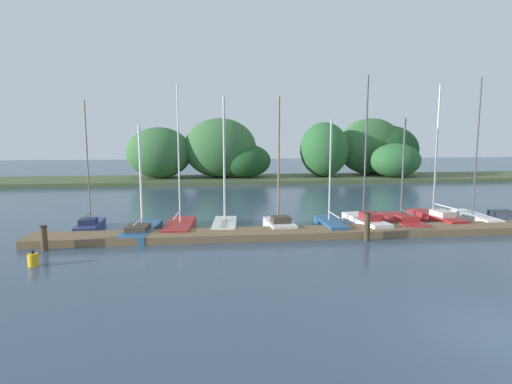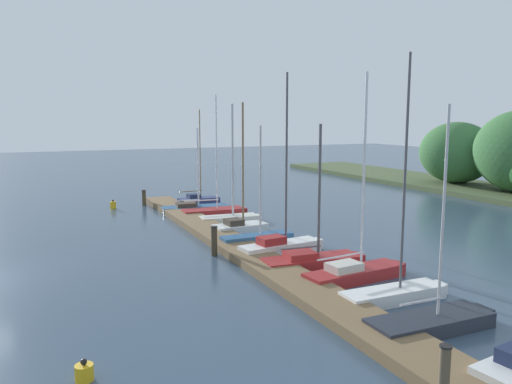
{
  "view_description": "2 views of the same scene",
  "coord_description": "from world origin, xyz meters",
  "views": [
    {
      "loc": [
        -7.17,
        -9.13,
        4.92
      ],
      "look_at": [
        -4.75,
        11.48,
        2.13
      ],
      "focal_mm": 29.66,
      "sensor_mm": 36.0,
      "label": 1
    },
    {
      "loc": [
        20.69,
        2.15,
        6.04
      ],
      "look_at": [
        -3.32,
        13.15,
        2.17
      ],
      "focal_mm": 35.14,
      "sensor_mm": 36.0,
      "label": 2
    }
  ],
  "objects": [
    {
      "name": "ground",
      "position": [
        0.0,
        0.0,
        0.0
      ],
      "size": [
        160.0,
        160.0,
        0.0
      ],
      "primitive_type": "plane",
      "color": "#384C60"
    },
    {
      "name": "dock_pier",
      "position": [
        0.0,
        10.71,
        0.17
      ],
      "size": [
        30.89,
        1.8,
        0.35
      ],
      "color": "brown",
      "rests_on": "ground"
    },
    {
      "name": "far_shore",
      "position": [
        1.42,
        36.68,
        2.74
      ],
      "size": [
        69.48,
        8.0,
        6.86
      ],
      "color": "#4C5B38",
      "rests_on": "ground"
    },
    {
      "name": "sailboat_0",
      "position": [
        -13.21,
        13.18,
        0.33
      ],
      "size": [
        1.2,
        3.01,
        6.68
      ],
      "rotation": [
        0.0,
        0.0,
        1.62
      ],
      "color": "navy",
      "rests_on": "ground"
    },
    {
      "name": "sailboat_1",
      "position": [
        -10.44,
        12.04,
        0.29
      ],
      "size": [
        1.75,
        4.57,
        5.43
      ],
      "rotation": [
        0.0,
        0.0,
        1.47
      ],
      "color": "#285684",
      "rests_on": "ground"
    },
    {
      "name": "sailboat_2",
      "position": [
        -8.59,
        12.75,
        0.28
      ],
      "size": [
        1.62,
        4.15,
        7.51
      ],
      "rotation": [
        0.0,
        0.0,
        1.49
      ],
      "color": "maroon",
      "rests_on": "ground"
    },
    {
      "name": "sailboat_3",
      "position": [
        -6.25,
        12.9,
        0.36
      ],
      "size": [
        1.51,
        3.73,
        6.89
      ],
      "rotation": [
        0.0,
        0.0,
        1.48
      ],
      "color": "silver",
      "rests_on": "ground"
    },
    {
      "name": "sailboat_4",
      "position": [
        -3.45,
        12.32,
        0.4
      ],
      "size": [
        1.42,
        3.05,
        6.89
      ],
      "rotation": [
        0.0,
        0.0,
        1.63
      ],
      "color": "white",
      "rests_on": "ground"
    },
    {
      "name": "sailboat_5",
      "position": [
        -0.77,
        12.11,
        0.33
      ],
      "size": [
        0.92,
        3.67,
        5.73
      ],
      "rotation": [
        0.0,
        0.0,
        1.57
      ],
      "color": "#285684",
      "rests_on": "ground"
    },
    {
      "name": "sailboat_6",
      "position": [
        1.26,
        12.36,
        0.41
      ],
      "size": [
        1.45,
        4.21,
        8.02
      ],
      "rotation": [
        0.0,
        0.0,
        1.68
      ],
      "color": "white",
      "rests_on": "ground"
    },
    {
      "name": "sailboat_7",
      "position": [
        3.5,
        12.65,
        0.32
      ],
      "size": [
        1.64,
        4.46,
        5.84
      ],
      "rotation": [
        0.0,
        0.0,
        1.49
      ],
      "color": "maroon",
      "rests_on": "ground"
    },
    {
      "name": "sailboat_8",
      "position": [
        5.73,
        13.18,
        0.38
      ],
      "size": [
        1.51,
        4.51,
        7.71
      ],
      "rotation": [
        0.0,
        0.0,
        1.67
      ],
      "color": "maroon",
      "rests_on": "ground"
    },
    {
      "name": "sailboat_9",
      "position": [
        8.05,
        13.15,
        0.35
      ],
      "size": [
        1.07,
        3.99,
        8.11
      ],
      "rotation": [
        0.0,
        0.0,
        1.56
      ],
      "color": "white",
      "rests_on": "ground"
    },
    {
      "name": "mooring_piling_0",
      "position": [
        -14.13,
        9.44,
        0.55
      ],
      "size": [
        0.32,
        0.32,
        1.09
      ],
      "color": "#4C3D28",
      "rests_on": "ground"
    },
    {
      "name": "mooring_piling_1",
      "position": [
        0.25,
        9.47,
        0.67
      ],
      "size": [
        0.31,
        0.31,
        1.33
      ],
      "color": "#3D3323",
      "rests_on": "ground"
    },
    {
      "name": "channel_buoy_0",
      "position": [
        -13.75,
        7.25,
        0.25
      ],
      "size": [
        0.39,
        0.39,
        0.61
      ],
      "color": "gold",
      "rests_on": "ground"
    }
  ]
}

